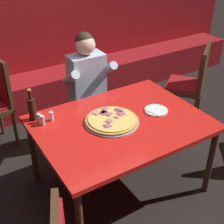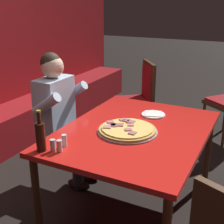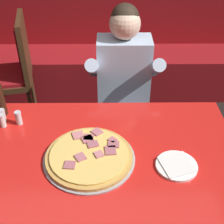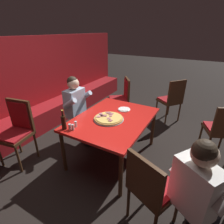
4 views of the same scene
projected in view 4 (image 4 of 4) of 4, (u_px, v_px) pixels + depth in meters
name	position (u px, v px, depth m)	size (l,w,h in m)	color
ground_plane	(113.00, 155.00, 3.08)	(24.00, 24.00, 0.00)	black
booth_wall_panel	(22.00, 86.00, 3.64)	(6.80, 0.16, 1.90)	maroon
booth_bench	(38.00, 120.00, 3.81)	(6.46, 0.48, 0.46)	maroon
main_dining_table	(113.00, 122.00, 2.79)	(1.44, 1.09, 0.75)	#422816
pizza	(109.00, 118.00, 2.71)	(0.47, 0.47, 0.05)	#9E9EA3
plate_white_paper	(124.00, 109.00, 3.04)	(0.21, 0.21, 0.02)	white
beer_bottle	(64.00, 122.00, 2.41)	(0.07, 0.07, 0.29)	black
shaker_black_pepper	(70.00, 127.00, 2.43)	(0.04, 0.04, 0.09)	silver
shaker_red_pepper_flakes	(76.00, 124.00, 2.50)	(0.04, 0.04, 0.09)	silver
shaker_parmesan	(73.00, 127.00, 2.42)	(0.04, 0.04, 0.09)	silver
diner_seated_blue_shirt	(79.00, 107.00, 3.24)	(0.53, 0.53, 1.27)	black
dining_chair_far_right	(222.00, 128.00, 2.84)	(0.57, 0.57, 0.97)	#422816
dining_chair_near_left	(122.00, 96.00, 4.12)	(0.62, 0.62, 1.01)	#422816
dining_chair_by_booth	(172.00, 98.00, 4.03)	(0.62, 0.62, 1.02)	#422816
dining_chair_side_aisle	(17.00, 128.00, 2.77)	(0.51, 0.51, 1.04)	#422816
dining_chair_near_right	(151.00, 186.00, 1.77)	(0.58, 0.58, 0.98)	#422816
diner_standing_companion	(200.00, 190.00, 1.57)	(0.64, 0.62, 1.27)	black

